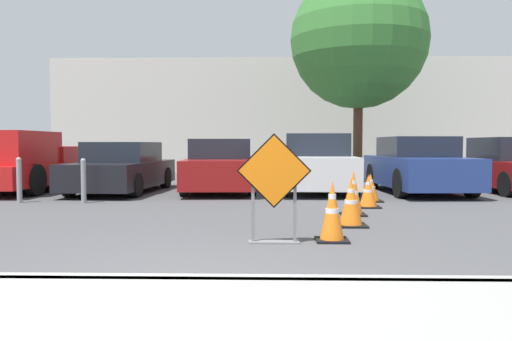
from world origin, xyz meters
The scene contains 19 objects.
ground_plane centered at (0.00, 10.00, 0.00)m, with size 96.00×96.00×0.00m, color #4C4C4F.
sidewalk_strip centered at (0.00, -1.03, 0.07)m, with size 30.82×2.06×0.14m.
curb_lip centered at (0.00, 0.00, 0.07)m, with size 30.82×0.20×0.14m.
road_closed_sign centered at (0.75, 2.16, 0.80)m, with size 0.96×0.20×1.43m.
traffic_cone_nearest centered at (1.52, 2.33, 0.40)m, with size 0.43×0.43×0.81m.
traffic_cone_second centered at (1.97, 3.56, 0.37)m, with size 0.49×0.49×0.76m.
traffic_cone_third centered at (2.21, 4.75, 0.40)m, with size 0.45×0.45×0.81m.
traffic_cone_fourth centered at (2.70, 5.88, 0.32)m, with size 0.47×0.47×0.67m.
traffic_cone_fifth centered at (2.96, 6.95, 0.31)m, with size 0.52×0.52×0.63m.
pickup_truck centered at (-5.92, 9.25, 0.73)m, with size 2.16×5.61×1.62m.
parked_car_second centered at (-3.27, 9.05, 0.62)m, with size 2.08×4.40×1.34m.
parked_car_third centered at (-0.64, 9.40, 0.67)m, with size 2.06×4.58×1.42m.
parked_car_fourth centered at (1.99, 9.49, 0.73)m, with size 2.06×4.73×1.56m.
parked_car_fifth centered at (4.62, 9.06, 0.70)m, with size 2.06×4.36×1.48m.
parked_car_sixth centered at (7.25, 9.35, 0.67)m, with size 2.06×4.25×1.47m.
bollard_nearest centered at (-3.37, 6.52, 0.52)m, with size 0.12×0.12×0.98m.
bollard_second centered at (-4.80, 6.52, 0.53)m, with size 0.12×0.12×1.00m.
building_facade_backdrop centered at (2.00, 20.79, 2.59)m, with size 22.52×5.00×5.19m.
street_tree_behind_lot centered at (3.76, 13.10, 4.84)m, with size 4.68×4.68×7.19m.
Camera 1 is at (0.68, -4.24, 1.29)m, focal length 35.00 mm.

